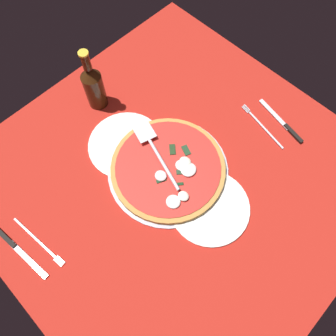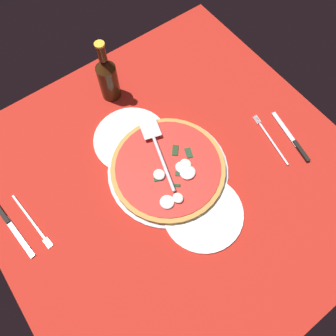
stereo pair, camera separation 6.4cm
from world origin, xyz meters
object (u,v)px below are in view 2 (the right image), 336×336
at_px(dinner_plate_right, 203,213).
at_px(place_setting_far, 282,141).
at_px(place_setting_near, 20,223).
at_px(beer_bottle, 108,77).
at_px(pizza_server, 158,149).
at_px(pizza, 168,168).
at_px(dinner_plate_left, 131,139).

distance_m(dinner_plate_right, place_setting_far, 0.35).
bearing_deg(dinner_plate_right, place_setting_near, -123.21).
relative_size(place_setting_far, beer_bottle, 1.00).
bearing_deg(pizza_server, place_setting_near, 99.59).
relative_size(pizza, pizza_server, 1.35).
height_order(pizza, pizza_server, pizza_server).
distance_m(dinner_plate_right, place_setting_near, 0.52).
relative_size(dinner_plate_right, place_setting_far, 1.01).
height_order(dinner_plate_left, beer_bottle, beer_bottle).
distance_m(dinner_plate_right, pizza_server, 0.23).
relative_size(dinner_plate_right, place_setting_near, 1.04).
distance_m(place_setting_far, beer_bottle, 0.59).
relative_size(dinner_plate_left, place_setting_near, 1.07).
bearing_deg(dinner_plate_right, beer_bottle, 178.60).
bearing_deg(place_setting_far, pizza, 81.15).
bearing_deg(pizza_server, dinner_plate_right, -163.87).
height_order(pizza, place_setting_near, pizza).
distance_m(pizza, place_setting_near, 0.45).
xyz_separation_m(dinner_plate_right, pizza, (-0.17, -0.00, 0.01)).
xyz_separation_m(dinner_plate_left, pizza, (0.16, 0.03, 0.01)).
bearing_deg(place_setting_near, place_setting_far, 66.86).
relative_size(dinner_plate_right, pizza_server, 0.91).
xyz_separation_m(pizza_server, place_setting_near, (-0.06, -0.44, -0.04)).
distance_m(dinner_plate_left, pizza, 0.16).
xyz_separation_m(dinner_plate_left, place_setting_far, (0.29, 0.38, -0.00)).
distance_m(pizza_server, beer_bottle, 0.29).
bearing_deg(place_setting_near, dinner_plate_left, 89.91).
xyz_separation_m(pizza, place_setting_near, (-0.12, -0.43, -0.02)).
bearing_deg(dinner_plate_right, pizza, -179.45).
relative_size(dinner_plate_right, pizza, 0.67).
xyz_separation_m(dinner_plate_left, pizza_server, (0.10, 0.04, 0.04)).
bearing_deg(pizza, beer_bottle, 177.66).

